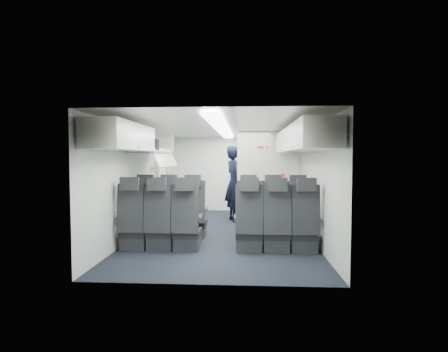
# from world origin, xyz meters

# --- Properties ---
(cabin_shell) EXTENTS (3.41, 6.01, 2.16)m
(cabin_shell) POSITION_xyz_m (0.00, 0.00, 1.12)
(cabin_shell) COLOR black
(cabin_shell) RESTS_ON ground
(seat_row_front) EXTENTS (3.33, 0.56, 1.24)m
(seat_row_front) POSITION_xyz_m (-0.00, -0.53, 0.40)
(seat_row_front) COLOR black
(seat_row_front) RESTS_ON cabin_shell
(seat_row_mid) EXTENTS (3.33, 0.56, 1.24)m
(seat_row_mid) POSITION_xyz_m (-0.00, -1.43, 0.40)
(seat_row_mid) COLOR black
(seat_row_mid) RESTS_ON cabin_shell
(overhead_bin_left_rear) EXTENTS (0.53, 1.80, 0.40)m
(overhead_bin_left_rear) POSITION_xyz_m (-1.40, -2.00, 1.86)
(overhead_bin_left_rear) COLOR white
(overhead_bin_left_rear) RESTS_ON cabin_shell
(overhead_bin_left_front_open) EXTENTS (0.64, 1.70, 0.72)m
(overhead_bin_left_front_open) POSITION_xyz_m (-1.44, -0.25, 1.74)
(overhead_bin_left_front_open) COLOR #9E9E93
(overhead_bin_left_front_open) RESTS_ON cabin_shell
(overhead_bin_right_rear) EXTENTS (0.53, 1.80, 0.40)m
(overhead_bin_right_rear) POSITION_xyz_m (1.40, -2.00, 1.86)
(overhead_bin_right_rear) COLOR white
(overhead_bin_right_rear) RESTS_ON cabin_shell
(overhead_bin_right_front) EXTENTS (0.53, 1.70, 0.40)m
(overhead_bin_right_front) POSITION_xyz_m (1.40, -0.25, 1.86)
(overhead_bin_right_front) COLOR white
(overhead_bin_right_front) RESTS_ON cabin_shell
(bulkhead_partition) EXTENTS (1.40, 0.15, 2.13)m
(bulkhead_partition) POSITION_xyz_m (0.98, 0.80, 1.08)
(bulkhead_partition) COLOR white
(bulkhead_partition) RESTS_ON cabin_shell
(galley_unit) EXTENTS (0.85, 0.52, 1.90)m
(galley_unit) POSITION_xyz_m (0.95, 2.72, 0.95)
(galley_unit) COLOR #939399
(galley_unit) RESTS_ON cabin_shell
(boarding_door) EXTENTS (0.12, 1.27, 1.86)m
(boarding_door) POSITION_xyz_m (-1.64, 1.55, 0.95)
(boarding_door) COLOR silver
(boarding_door) RESTS_ON cabin_shell
(flight_attendant) EXTENTS (0.65, 0.79, 1.85)m
(flight_attendant) POSITION_xyz_m (0.20, 1.35, 0.93)
(flight_attendant) COLOR black
(flight_attendant) RESTS_ON ground
(carry_on_bag) EXTENTS (0.37, 0.27, 0.21)m
(carry_on_bag) POSITION_xyz_m (-1.37, -0.65, 1.79)
(carry_on_bag) COLOR black
(carry_on_bag) RESTS_ON overhead_bin_left_front_open
(papers) EXTENTS (0.21, 0.10, 0.15)m
(papers) POSITION_xyz_m (0.39, 1.30, 1.01)
(papers) COLOR white
(papers) RESTS_ON flight_attendant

